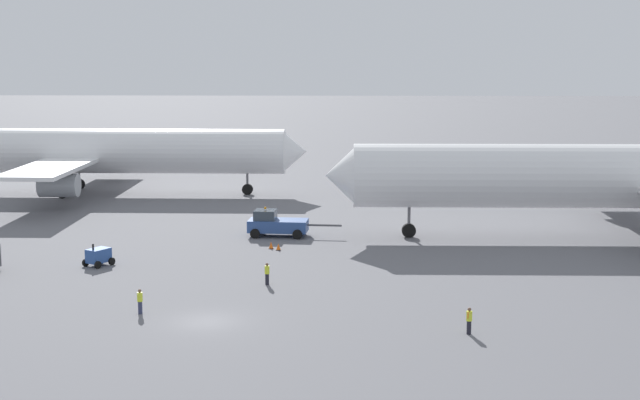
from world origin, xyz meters
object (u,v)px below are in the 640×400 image
(traffic_cone_wingtip_starboard, at_px, (278,247))
(traffic_cone_nose_right, at_px, (271,245))
(airliner_being_pushed, at_px, (640,177))
(ground_crew_wing_walker_right, at_px, (469,320))
(ground_crew_ramp_agent_by_cones, at_px, (267,273))
(pushback_tug, at_px, (276,224))
(ground_crew_marshaller_foreground, at_px, (140,301))
(gse_gpu_cart_small, at_px, (98,256))
(airliner_at_gate_left, at_px, (93,152))

(traffic_cone_wingtip_starboard, bearing_deg, traffic_cone_nose_right, 139.75)
(airliner_being_pushed, bearing_deg, traffic_cone_wingtip_starboard, -169.96)
(traffic_cone_nose_right, bearing_deg, ground_crew_wing_walker_right, -60.16)
(ground_crew_ramp_agent_by_cones, bearing_deg, airliner_being_pushed, 28.49)
(pushback_tug, relative_size, ground_crew_marshaller_foreground, 5.25)
(airliner_being_pushed, relative_size, gse_gpu_cart_small, 21.63)
(ground_crew_wing_walker_right, xyz_separation_m, ground_crew_ramp_agent_by_cones, (-13.24, 11.67, -0.01))
(airliner_being_pushed, distance_m, ground_crew_wing_walker_right, 35.63)
(airliner_being_pushed, height_order, ground_crew_ramp_agent_by_cones, airliner_being_pushed)
(ground_crew_ramp_agent_by_cones, bearing_deg, traffic_cone_nose_right, 92.99)
(pushback_tug, distance_m, gse_gpu_cart_small, 18.20)
(airliner_being_pushed, relative_size, ground_crew_wing_walker_right, 33.97)
(airliner_at_gate_left, height_order, airliner_being_pushed, airliner_being_pushed)
(airliner_being_pushed, relative_size, pushback_tug, 6.50)
(ground_crew_wing_walker_right, distance_m, ground_crew_marshaller_foreground, 21.34)
(ground_crew_marshaller_foreground, relative_size, ground_crew_ramp_agent_by_cones, 1.01)
(pushback_tug, relative_size, ground_crew_ramp_agent_by_cones, 5.28)
(traffic_cone_nose_right, bearing_deg, airliner_being_pushed, 8.86)
(traffic_cone_wingtip_starboard, distance_m, traffic_cone_nose_right, 0.90)
(pushback_tug, bearing_deg, airliner_being_pushed, -0.54)
(airliner_being_pushed, relative_size, traffic_cone_nose_right, 94.76)
(ground_crew_wing_walker_right, distance_m, traffic_cone_wingtip_starboard, 27.09)
(ground_crew_ramp_agent_by_cones, relative_size, traffic_cone_wingtip_starboard, 2.76)
(airliner_at_gate_left, distance_m, traffic_cone_nose_right, 38.98)
(airliner_at_gate_left, bearing_deg, ground_crew_marshaller_foreground, -71.94)
(ground_crew_wing_walker_right, relative_size, ground_crew_ramp_agent_by_cones, 1.01)
(airliner_being_pushed, height_order, ground_crew_marshaller_foreground, airliner_being_pushed)
(traffic_cone_wingtip_starboard, bearing_deg, ground_crew_ramp_agent_by_cones, -90.15)
(pushback_tug, bearing_deg, ground_crew_wing_walker_right, -65.07)
(gse_gpu_cart_small, bearing_deg, traffic_cone_nose_right, 26.79)
(airliner_at_gate_left, height_order, pushback_tug, airliner_at_gate_left)
(airliner_at_gate_left, distance_m, ground_crew_marshaller_foreground, 53.69)
(airliner_being_pushed, xyz_separation_m, ground_crew_marshaller_foreground, (-40.47, -25.51, -4.83))
(ground_crew_wing_walker_right, xyz_separation_m, ground_crew_marshaller_foreground, (-20.98, 3.93, -0.01))
(ground_crew_wing_walker_right, height_order, ground_crew_marshaller_foreground, ground_crew_wing_walker_right)
(ground_crew_wing_walker_right, distance_m, traffic_cone_nose_right, 27.94)
(ground_crew_ramp_agent_by_cones, height_order, traffic_cone_wingtip_starboard, ground_crew_ramp_agent_by_cones)
(airliner_at_gate_left, distance_m, ground_crew_wing_walker_right, 66.59)
(ground_crew_marshaller_foreground, relative_size, traffic_cone_nose_right, 2.78)
(airliner_being_pushed, xyz_separation_m, traffic_cone_nose_right, (-33.39, -5.21, -5.42))
(ground_crew_ramp_agent_by_cones, relative_size, traffic_cone_nose_right, 2.76)
(pushback_tug, height_order, ground_crew_ramp_agent_by_cones, pushback_tug)
(ground_crew_marshaller_foreground, bearing_deg, airliner_at_gate_left, 108.06)
(pushback_tug, relative_size, gse_gpu_cart_small, 3.33)
(gse_gpu_cart_small, height_order, traffic_cone_wingtip_starboard, gse_gpu_cart_small)
(gse_gpu_cart_small, distance_m, ground_crew_wing_walker_right, 32.39)
(ground_crew_marshaller_foreground, bearing_deg, ground_crew_wing_walker_right, -10.61)
(ground_crew_wing_walker_right, bearing_deg, pushback_tug, 114.93)
(gse_gpu_cart_small, xyz_separation_m, traffic_cone_wingtip_starboard, (14.06, 6.17, -0.52))
(traffic_cone_nose_right, bearing_deg, ground_crew_marshaller_foreground, -109.23)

